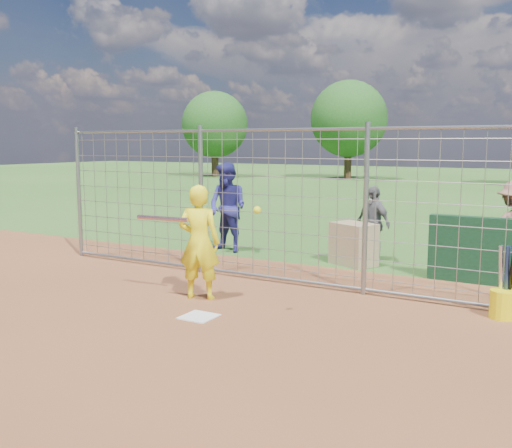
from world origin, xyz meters
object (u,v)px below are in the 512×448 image
Objects in this scene: bystander_a at (227,207)px; bucket_with_bats at (503,300)px; equipment_bin at (354,244)px; bystander_b at (373,223)px; batter at (199,242)px.

bystander_a is 1.94× the size of bucket_with_bats.
bystander_b is at bearing 101.19° from equipment_bin.
batter is 0.90× the size of bystander_a.
bucket_with_bats reaches higher than equipment_bin.
batter is 1.16× the size of bystander_b.
batter reaches higher than bystander_b.
bystander_a is 2.84m from equipment_bin.
bystander_b is 1.83× the size of equipment_bin.
equipment_bin is at bearing 142.56° from bucket_with_bats.
bucket_with_bats is at bearing -12.08° from bystander_a.
bystander_b is at bearing 22.20° from bystander_a.
batter is at bearing -55.06° from bystander_a.
bucket_with_bats is (2.88, -2.21, -0.15)m from equipment_bin.
bucket_with_bats is (5.67, -2.15, -0.70)m from bystander_a.
bystander_b reaches higher than equipment_bin.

